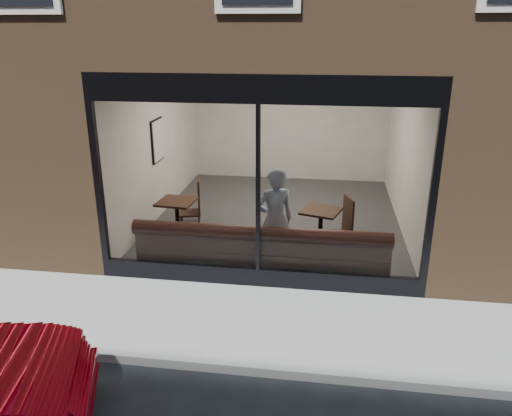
# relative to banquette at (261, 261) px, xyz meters

# --- Properties ---
(ground) EXTENTS (120.00, 120.00, 0.00)m
(ground) POSITION_rel_banquette_xyz_m (0.00, -2.45, -0.23)
(ground) COLOR black
(ground) RESTS_ON ground
(sidewalk_near) EXTENTS (40.00, 2.00, 0.01)m
(sidewalk_near) POSITION_rel_banquette_xyz_m (0.00, -1.45, -0.22)
(sidewalk_near) COLOR gray
(sidewalk_near) RESTS_ON ground
(kerb_near) EXTENTS (40.00, 0.10, 0.12)m
(kerb_near) POSITION_rel_banquette_xyz_m (0.00, -2.50, -0.17)
(kerb_near) COLOR gray
(kerb_near) RESTS_ON ground
(host_building_pier_left) EXTENTS (2.50, 12.00, 3.20)m
(host_building_pier_left) POSITION_rel_banquette_xyz_m (-3.75, 5.55, 1.38)
(host_building_pier_left) COLOR brown
(host_building_pier_left) RESTS_ON ground
(host_building_pier_right) EXTENTS (2.50, 12.00, 3.20)m
(host_building_pier_right) POSITION_rel_banquette_xyz_m (3.75, 5.55, 1.38)
(host_building_pier_right) COLOR brown
(host_building_pier_right) RESTS_ON ground
(host_building_backfill) EXTENTS (5.00, 6.00, 3.20)m
(host_building_backfill) POSITION_rel_banquette_xyz_m (0.00, 8.55, 1.38)
(host_building_backfill) COLOR brown
(host_building_backfill) RESTS_ON ground
(cafe_floor) EXTENTS (6.00, 6.00, 0.00)m
(cafe_floor) POSITION_rel_banquette_xyz_m (0.00, 2.55, -0.21)
(cafe_floor) COLOR #2D2D30
(cafe_floor) RESTS_ON ground
(cafe_ceiling) EXTENTS (6.00, 6.00, 0.00)m
(cafe_ceiling) POSITION_rel_banquette_xyz_m (0.00, 2.55, 2.97)
(cafe_ceiling) COLOR white
(cafe_ceiling) RESTS_ON host_building_upper
(cafe_wall_back) EXTENTS (5.00, 0.00, 5.00)m
(cafe_wall_back) POSITION_rel_banquette_xyz_m (0.00, 5.54, 1.37)
(cafe_wall_back) COLOR silver
(cafe_wall_back) RESTS_ON ground
(cafe_wall_left) EXTENTS (0.00, 6.00, 6.00)m
(cafe_wall_left) POSITION_rel_banquette_xyz_m (-2.49, 2.55, 1.37)
(cafe_wall_left) COLOR silver
(cafe_wall_left) RESTS_ON ground
(cafe_wall_right) EXTENTS (0.00, 6.00, 6.00)m
(cafe_wall_right) POSITION_rel_banquette_xyz_m (2.49, 2.55, 1.37)
(cafe_wall_right) COLOR silver
(cafe_wall_right) RESTS_ON ground
(storefront_kick) EXTENTS (5.00, 0.10, 0.30)m
(storefront_kick) POSITION_rel_banquette_xyz_m (0.00, -0.40, -0.08)
(storefront_kick) COLOR black
(storefront_kick) RESTS_ON ground
(storefront_header) EXTENTS (5.00, 0.10, 0.40)m
(storefront_header) POSITION_rel_banquette_xyz_m (0.00, -0.40, 2.77)
(storefront_header) COLOR black
(storefront_header) RESTS_ON host_building_upper
(storefront_mullion) EXTENTS (0.06, 0.10, 2.50)m
(storefront_mullion) POSITION_rel_banquette_xyz_m (0.00, -0.40, 1.32)
(storefront_mullion) COLOR black
(storefront_mullion) RESTS_ON storefront_kick
(storefront_glass) EXTENTS (4.80, 0.00, 4.80)m
(storefront_glass) POSITION_rel_banquette_xyz_m (0.00, -0.43, 1.33)
(storefront_glass) COLOR white
(storefront_glass) RESTS_ON storefront_kick
(banquette) EXTENTS (4.00, 0.55, 0.45)m
(banquette) POSITION_rel_banquette_xyz_m (0.00, 0.00, 0.00)
(banquette) COLOR #351813
(banquette) RESTS_ON cafe_floor
(person) EXTENTS (0.75, 0.64, 1.73)m
(person) POSITION_rel_banquette_xyz_m (0.18, 0.21, 0.64)
(person) COLOR #9FB3D5
(person) RESTS_ON cafe_floor
(cafe_table_left) EXTENTS (0.71, 0.71, 0.04)m
(cafe_table_left) POSITION_rel_banquette_xyz_m (-1.76, 1.23, 0.52)
(cafe_table_left) COLOR black
(cafe_table_left) RESTS_ON cafe_floor
(cafe_table_right) EXTENTS (0.79, 0.79, 0.04)m
(cafe_table_right) POSITION_rel_banquette_xyz_m (0.92, 1.11, 0.52)
(cafe_table_right) COLOR black
(cafe_table_right) RESTS_ON cafe_floor
(cafe_chair_left) EXTENTS (0.53, 0.53, 0.04)m
(cafe_chair_left) POSITION_rel_banquette_xyz_m (-1.73, 1.99, 0.01)
(cafe_chair_left) COLOR black
(cafe_chair_left) RESTS_ON cafe_floor
(cafe_chair_right) EXTENTS (0.59, 0.59, 0.04)m
(cafe_chair_right) POSITION_rel_banquette_xyz_m (1.22, 1.24, 0.01)
(cafe_chair_right) COLOR black
(cafe_chair_right) RESTS_ON cafe_floor
(wall_poster) EXTENTS (0.02, 0.61, 0.81)m
(wall_poster) POSITION_rel_banquette_xyz_m (-2.45, 2.41, 1.40)
(wall_poster) COLOR white
(wall_poster) RESTS_ON cafe_wall_left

